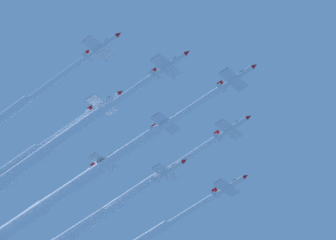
{
  "coord_description": "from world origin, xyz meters",
  "views": [
    {
      "loc": [
        -62.43,
        -71.56,
        9.1
      ],
      "look_at": [
        0.0,
        0.0,
        163.99
      ],
      "focal_mm": 85.74,
      "sensor_mm": 36.0,
      "label": 1
    }
  ],
  "objects_px": {
    "jet_starboard_inner": "(25,166)",
    "jet_port_inner": "(93,221)",
    "jet_port_mid": "(25,218)",
    "jet_lead": "(67,191)"
  },
  "relations": [
    {
      "from": "jet_starboard_inner",
      "to": "jet_port_inner",
      "type": "bearing_deg",
      "value": 11.18
    },
    {
      "from": "jet_starboard_inner",
      "to": "jet_port_mid",
      "type": "height_order",
      "value": "jet_port_mid"
    },
    {
      "from": "jet_lead",
      "to": "jet_port_mid",
      "type": "distance_m",
      "value": 13.91
    },
    {
      "from": "jet_lead",
      "to": "jet_starboard_inner",
      "type": "relative_size",
      "value": 1.14
    },
    {
      "from": "jet_starboard_inner",
      "to": "jet_lead",
      "type": "bearing_deg",
      "value": -2.43
    },
    {
      "from": "jet_lead",
      "to": "jet_port_mid",
      "type": "relative_size",
      "value": 1.1
    },
    {
      "from": "jet_lead",
      "to": "jet_port_inner",
      "type": "xyz_separation_m",
      "value": [
        11.67,
        5.16,
        3.32
      ]
    },
    {
      "from": "jet_lead",
      "to": "jet_starboard_inner",
      "type": "distance_m",
      "value": 11.92
    },
    {
      "from": "jet_starboard_inner",
      "to": "jet_port_mid",
      "type": "distance_m",
      "value": 16.18
    },
    {
      "from": "jet_port_inner",
      "to": "jet_starboard_inner",
      "type": "bearing_deg",
      "value": -168.82
    }
  ]
}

